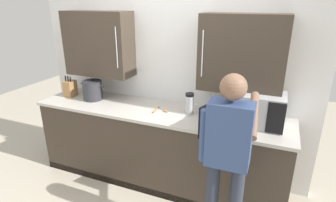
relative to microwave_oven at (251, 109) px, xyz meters
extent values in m
cube|color=white|center=(-1.02, 0.35, 0.31)|extent=(3.46, 0.10, 2.83)
cube|color=#3D3328|center=(-1.89, 0.14, 0.52)|extent=(0.85, 0.32, 0.78)
cylinder|color=#B7BABF|center=(-1.52, -0.03, 0.52)|extent=(0.01, 0.01, 0.47)
cube|color=#3D3328|center=(-0.16, 0.14, 0.52)|extent=(0.85, 0.32, 0.78)
cylinder|color=#B7BABF|center=(-0.52, -0.03, 0.52)|extent=(0.01, 0.01, 0.47)
cube|color=#3D3328|center=(-1.02, -0.03, -0.65)|extent=(2.94, 0.65, 0.90)
cube|color=#BCB7AD|center=(-1.02, -0.03, -0.18)|extent=(2.98, 0.69, 0.03)
cube|color=black|center=(-1.02, -0.34, -1.06)|extent=(2.94, 0.04, 0.09)
cube|color=#B7BABF|center=(0.03, 0.02, 0.00)|extent=(0.57, 0.36, 0.33)
cube|color=beige|center=(-0.05, 0.01, 0.00)|extent=(0.37, 0.30, 0.26)
cube|color=black|center=(0.24, -0.17, 0.00)|extent=(0.16, 0.01, 0.30)
cube|color=black|center=(-0.32, -0.36, 0.00)|extent=(0.15, 0.39, 0.30)
cylinder|color=#B7BABF|center=(-0.65, 0.01, -0.06)|extent=(0.09, 0.09, 0.21)
cylinder|color=black|center=(-0.65, 0.01, 0.06)|extent=(0.09, 0.09, 0.03)
cylinder|color=#A37547|center=(-1.04, -0.05, -0.15)|extent=(0.02, 0.19, 0.01)
ellipsoid|color=#A37547|center=(-0.91, -0.04, -0.15)|extent=(0.07, 0.05, 0.02)
cylinder|color=#2D2D33|center=(-1.93, -0.01, -0.05)|extent=(0.24, 0.24, 0.22)
cylinder|color=#2D2D33|center=(-1.93, -0.01, 0.07)|extent=(0.25, 0.25, 0.02)
cylinder|color=black|center=(-1.93, -0.01, 0.09)|extent=(0.04, 0.04, 0.03)
cylinder|color=#2D2D33|center=(-2.08, -0.01, 0.03)|extent=(0.05, 0.02, 0.02)
cylinder|color=#2D2D33|center=(-1.79, -0.01, 0.03)|extent=(0.05, 0.02, 0.02)
cube|color=#A37547|center=(-2.28, -0.02, -0.06)|extent=(0.11, 0.15, 0.21)
cylinder|color=black|center=(-2.32, -0.04, 0.08)|extent=(0.02, 0.02, 0.07)
cylinder|color=black|center=(-2.28, -0.04, 0.08)|extent=(0.02, 0.02, 0.07)
cylinder|color=black|center=(-2.24, -0.04, 0.07)|extent=(0.02, 0.02, 0.07)
cube|color=#334775|center=(-0.09, -0.75, 0.05)|extent=(0.34, 0.20, 0.53)
sphere|color=brown|center=(-0.09, -0.75, 0.43)|extent=(0.20, 0.20, 0.20)
cylinder|color=brown|center=(0.06, -0.53, 0.15)|extent=(0.12, 0.48, 0.27)
cylinder|color=#334775|center=(-0.29, -0.75, 0.00)|extent=(0.07, 0.07, 0.45)
camera|label=1|loc=(0.19, -2.67, 1.02)|focal=29.14mm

